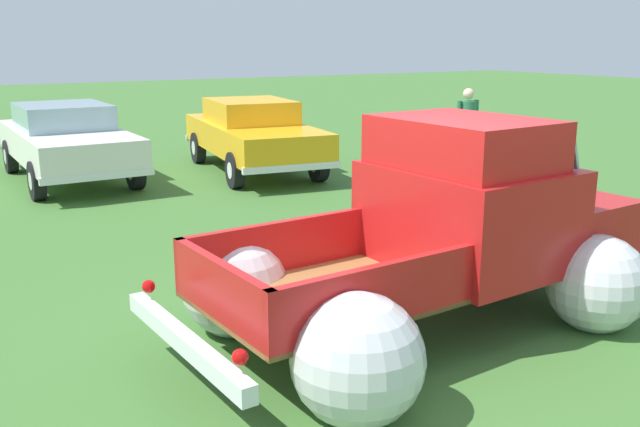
{
  "coord_description": "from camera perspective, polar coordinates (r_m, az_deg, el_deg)",
  "views": [
    {
      "loc": [
        -3.78,
        -4.68,
        2.61
      ],
      "look_at": [
        0.0,
        1.67,
        0.75
      ],
      "focal_mm": 38.89,
      "sensor_mm": 36.0,
      "label": 1
    }
  ],
  "objects": [
    {
      "name": "spectator_0",
      "position": [
        14.32,
        12.0,
        7.19
      ],
      "size": [
        0.53,
        0.36,
        1.66
      ],
      "rotation": [
        0.0,
        0.0,
        4.66
      ],
      "color": "navy",
      "rests_on": "ground"
    },
    {
      "name": "show_car_1",
      "position": [
        14.06,
        -5.54,
        6.63
      ],
      "size": [
        2.4,
        4.71,
        1.43
      ],
      "rotation": [
        0.0,
        0.0,
        -1.71
      ],
      "color": "black",
      "rests_on": "ground"
    },
    {
      "name": "show_car_0",
      "position": [
        13.92,
        -20.13,
        5.76
      ],
      "size": [
        1.9,
        4.54,
        1.43
      ],
      "rotation": [
        0.0,
        0.0,
        -1.56
      ],
      "color": "black",
      "rests_on": "ground"
    },
    {
      "name": "vintage_pickup_truck",
      "position": [
        6.55,
        10.32,
        -2.5
      ],
      "size": [
        4.73,
        3.0,
        1.96
      ],
      "rotation": [
        0.0,
        0.0,
        0.07
      ],
      "color": "black",
      "rests_on": "ground"
    },
    {
      "name": "ground_plane",
      "position": [
        6.56,
        7.58,
        -9.42
      ],
      "size": [
        80.0,
        80.0,
        0.0
      ],
      "primitive_type": "plane",
      "color": "#3D6B2D"
    }
  ]
}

